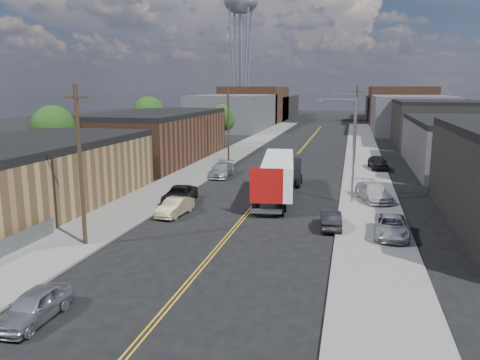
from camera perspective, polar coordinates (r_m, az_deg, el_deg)
The scene contains 32 objects.
ground at distance 76.01m, azimuth 7.53°, elevation 3.74°, with size 260.00×260.00×0.00m, color black.
centerline at distance 61.27m, azimuth 6.03°, elevation 1.98°, with size 0.32×120.00×0.01m, color gold.
sidewalk_left at distance 63.17m, azimuth -2.55°, elevation 2.38°, with size 5.00×140.00×0.15m, color slate.
sidewalk_right at distance 60.78m, azimuth 14.95°, elevation 1.66°, with size 5.00×140.00×0.15m, color slate.
warehouse_tan at distance 42.44m, azimuth -24.17°, elevation 0.77°, with size 12.00×22.00×5.60m.
warehouse_brown at distance 64.70m, azimuth -10.10°, elevation 5.30°, with size 12.00×26.00×6.60m.
industrial_right_b at distance 62.97m, azimuth 26.53°, elevation 3.91°, with size 14.00×24.00×6.10m.
industrial_right_c at distance 88.33m, azimuth 22.89°, elevation 6.47°, with size 14.00×22.00×7.60m.
skyline_left_a at distance 113.58m, azimuth -0.68°, elevation 8.31°, with size 16.00×30.00×8.00m, color #3A3A3D.
skyline_right_a at distance 110.80m, azimuth 20.00°, elevation 7.57°, with size 16.00×30.00×8.00m, color #3A3A3D.
skyline_left_b at distance 137.89m, azimuth 1.90°, elevation 9.23°, with size 16.00×26.00×10.00m, color #4C2D1E.
skyline_right_b at distance 135.61m, azimuth 18.89°, elevation 8.61°, with size 16.00×26.00×10.00m, color #4C2D1E.
skyline_left_c at distance 157.57m, azimuth 3.38°, elevation 8.92°, with size 16.00×40.00×7.00m, color black.
skyline_right_c at distance 155.58m, azimuth 18.20°, elevation 8.36°, with size 16.00×40.00×7.00m, color black.
water_tower at distance 130.16m, azimuth 0.11°, elevation 20.45°, with size 9.00×9.00×36.90m.
streetlight_near at distance 40.22m, azimuth 13.19°, elevation 4.57°, with size 3.39×0.25×9.00m.
streetlight_far at distance 75.11m, azimuth 13.45°, elevation 7.52°, with size 3.39×0.25×9.00m.
utility_pole_left_near at distance 30.02m, azimuth -18.89°, elevation 1.72°, with size 1.60×0.26×10.00m.
utility_pole_left_far at distance 62.25m, azimuth -1.43°, elevation 6.95°, with size 1.60×0.26×10.00m.
utility_pole_right at distance 63.15m, azimuth 13.94°, elevation 6.68°, with size 1.60×0.26×10.00m.
tree_left_near at distance 55.24m, azimuth -21.73°, elevation 5.65°, with size 4.85×4.76×7.91m.
tree_left_mid at distance 76.96m, azimuth -10.97°, elevation 7.82°, with size 5.10×5.04×8.37m.
tree_left_far at distance 80.16m, azimuth -2.27°, elevation 7.49°, with size 4.35×4.20×6.97m.
semi_truck at distance 42.26m, azimuth 4.99°, elevation 0.83°, with size 3.95×14.96×3.84m.
car_left_a at distance 22.30m, azimuth -23.81°, elevation -13.88°, with size 1.61×4.00×1.36m, color #9EA0A3.
car_left_b at distance 36.64m, azimuth -7.94°, elevation -3.26°, with size 1.45×4.16×1.37m, color #958862.
car_left_c at distance 40.50m, azimuth -7.37°, elevation -1.80°, with size 2.39×5.18×1.44m, color black.
car_left_d at distance 52.08m, azimuth -2.25°, elevation 1.26°, with size 2.16×5.32×1.55m, color #A4A8A9.
car_right_oncoming at distance 33.58m, azimuth 11.00°, elevation -4.77°, with size 1.37×3.93×1.30m, color black.
car_right_lot_a at distance 32.40m, azimuth 18.00°, elevation -5.40°, with size 2.22×4.81×1.34m, color silver.
car_right_lot_b at distance 42.06m, azimuth 15.92°, elevation -1.40°, with size 2.11×5.18×1.50m, color #B9B9B9.
car_right_lot_c at distance 58.49m, azimuth 16.46°, elevation 2.08°, with size 1.90×4.71×1.61m, color black.
Camera 1 is at (7.79, -14.98, 9.78)m, focal length 35.00 mm.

